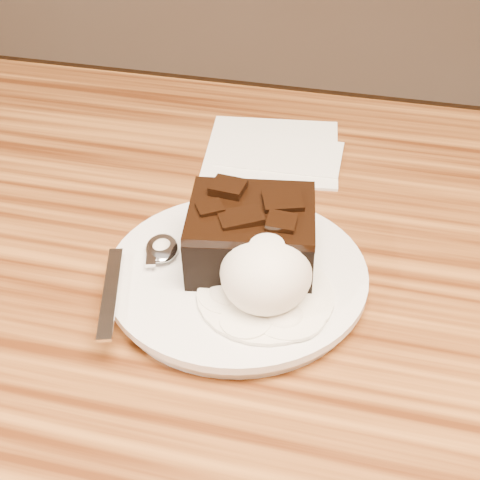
% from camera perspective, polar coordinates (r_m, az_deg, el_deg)
% --- Properties ---
extents(plate, '(0.21, 0.21, 0.02)m').
position_cam_1_polar(plate, '(0.56, -0.25, -3.16)').
color(plate, silver).
rests_on(plate, dining_table).
extents(brownie, '(0.11, 0.10, 0.05)m').
position_cam_1_polar(brownie, '(0.55, 0.94, 0.15)').
color(brownie, black).
rests_on(brownie, plate).
extents(ice_cream_scoop, '(0.07, 0.07, 0.06)m').
position_cam_1_polar(ice_cream_scoop, '(0.51, 2.20, -2.74)').
color(ice_cream_scoop, beige).
rests_on(ice_cream_scoop, plate).
extents(melt_puddle, '(0.11, 0.11, 0.00)m').
position_cam_1_polar(melt_puddle, '(0.53, 2.14, -4.69)').
color(melt_puddle, white).
rests_on(melt_puddle, plate).
extents(spoon, '(0.07, 0.16, 0.01)m').
position_cam_1_polar(spoon, '(0.57, -6.55, -0.82)').
color(spoon, silver).
rests_on(spoon, plate).
extents(napkin, '(0.16, 0.16, 0.01)m').
position_cam_1_polar(napkin, '(0.74, 2.71, 7.57)').
color(napkin, white).
rests_on(napkin, dining_table).
extents(crumb_a, '(0.01, 0.01, 0.00)m').
position_cam_1_polar(crumb_a, '(0.53, -0.91, -4.47)').
color(crumb_a, black).
rests_on(crumb_a, plate).
extents(crumb_b, '(0.01, 0.01, 0.00)m').
position_cam_1_polar(crumb_b, '(0.52, 0.77, -5.34)').
color(crumb_b, black).
rests_on(crumb_b, plate).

